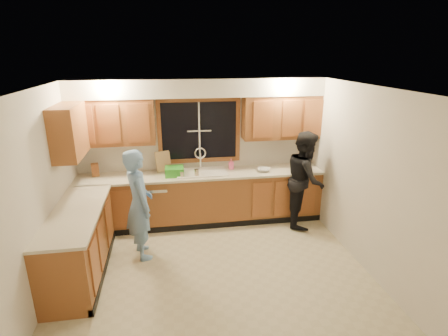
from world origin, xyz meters
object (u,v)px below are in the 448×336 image
Objects in this scene: dishwasher at (154,204)px; soap_bottle at (231,164)px; woman at (305,179)px; stove at (69,267)px; man at (139,204)px; sink at (202,176)px; bowl at (264,170)px; knife_block at (95,170)px; dish_crate at (174,171)px.

soap_bottle is at bearing 6.17° from dishwasher.
soap_bottle is at bearing 87.22° from woman.
stove is 0.55× the size of man.
dishwasher is 0.91× the size of stove.
sink is 3.91× the size of bowl.
bowl is (1.93, -0.07, 0.54)m from dishwasher.
knife_block reaches higher than dish_crate.
stove is (-1.80, -1.82, -0.41)m from sink.
sink is at bearing -64.57° from man.
stove is 2.28m from dish_crate.
sink is at bearing 45.39° from stove.
woman is 7.68× the size of knife_block.
soap_bottle reaches higher than dishwasher.
dish_crate is (-0.47, -0.06, 0.13)m from sink.
sink is at bearing 97.82° from woman.
sink is 1.38m from man.
sink reaches higher than soap_bottle.
stove is 2.04m from knife_block.
man is at bearing -157.60° from bowl.
man reaches higher than knife_block.
man reaches higher than stove.
sink is 0.96m from dishwasher.
dishwasher is at bearing -22.66° from knife_block.
dish_crate is (1.33, 1.77, 0.54)m from stove.
woman reaches higher than soap_bottle.
soap_bottle is 0.84× the size of bowl.
soap_bottle is (1.39, 0.15, 0.60)m from dishwasher.
woman is at bearing -21.60° from bowl.
dishwasher is 2.04m from stove.
woman is (2.60, -0.33, 0.42)m from dishwasher.
dish_crate reaches higher than bowl.
woman is at bearing 22.62° from stove.
man reaches higher than bowl.
woman is 1.31m from soap_bottle.
sink is 1.78m from woman.
man is at bearing -136.69° from sink.
soap_bottle is at bearing 14.07° from sink.
bowl is at bearing -4.44° from sink.
stove is 4.09× the size of bowl.
soap_bottle is (-1.20, 0.48, 0.18)m from woman.
man is 5.30× the size of dish_crate.
stove is 4.86× the size of soap_bottle.
knife_block is (-1.78, 0.14, 0.16)m from sink.
stove is at bearing 119.92° from man.
knife_block is at bearing 179.98° from soap_bottle.
bowl is (2.86, -0.22, -0.08)m from knife_block.
stove is 3.11m from soap_bottle.
dishwasher is 3.73× the size of bowl.
woman is 0.72m from bowl.
man reaches higher than dishwasher.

